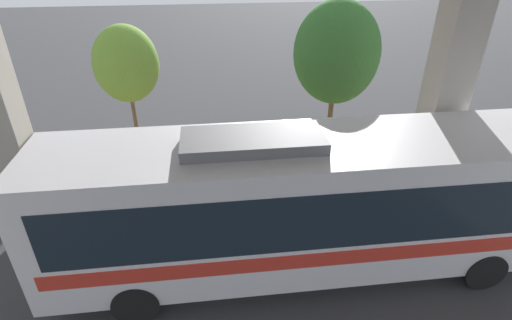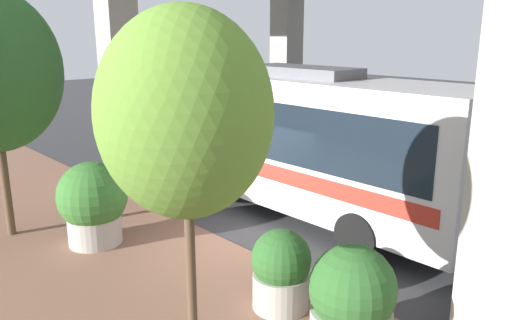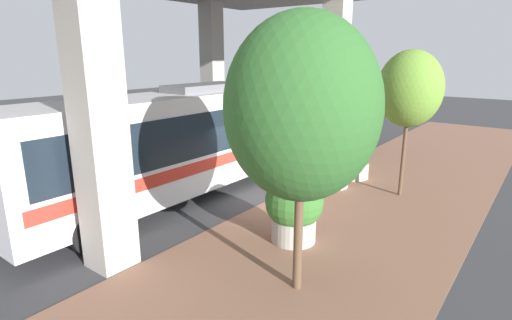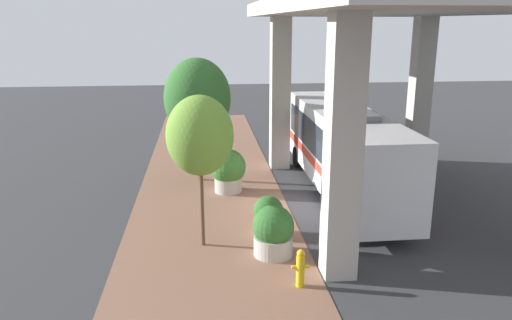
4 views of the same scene
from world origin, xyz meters
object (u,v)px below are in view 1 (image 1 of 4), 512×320
at_px(planter_back, 288,145).
at_px(street_tree_far, 126,64).
at_px(planter_middle, 148,177).
at_px(planter_front, 99,177).
at_px(bus, 304,201).
at_px(fire_hydrant, 27,196).
at_px(street_tree_near, 336,53).

distance_m(planter_back, street_tree_far, 5.92).
height_order(planter_middle, street_tree_far, street_tree_far).
relative_size(planter_front, street_tree_far, 0.33).
distance_m(bus, street_tree_far, 7.59).
xyz_separation_m(fire_hydrant, street_tree_far, (-2.61, 2.92, 3.07)).
distance_m(planter_back, street_tree_near, 3.53).
bearing_deg(planter_middle, planter_back, 103.40).
height_order(bus, street_tree_far, street_tree_far).
relative_size(planter_back, street_tree_far, 0.38).
bearing_deg(planter_front, planter_middle, 88.46).
relative_size(bus, street_tree_far, 2.40).
distance_m(bus, planter_middle, 5.60).
height_order(planter_middle, planter_back, planter_back).
relative_size(planter_middle, street_tree_far, 0.29).
bearing_deg(planter_back, planter_middle, -76.60).
distance_m(fire_hydrant, street_tree_near, 10.74).
distance_m(planter_front, planter_back, 6.20).
bearing_deg(bus, planter_middle, -131.86).
xyz_separation_m(planter_front, street_tree_far, (-2.16, 0.93, 2.85)).
relative_size(bus, planter_front, 7.24).
bearing_deg(bus, street_tree_far, -141.77).
bearing_deg(street_tree_near, street_tree_far, -89.10).
distance_m(planter_middle, planter_back, 4.77).
xyz_separation_m(bus, street_tree_near, (-5.94, 2.38, 1.72)).
bearing_deg(street_tree_near, fire_hydrant, -74.62).
distance_m(fire_hydrant, planter_back, 8.24).
xyz_separation_m(fire_hydrant, street_tree_near, (-2.72, 9.89, 3.18)).
height_order(bus, planter_back, bus).
height_order(planter_front, planter_back, planter_back).
xyz_separation_m(planter_front, planter_back, (-1.06, 6.10, 0.18)).
distance_m(fire_hydrant, planter_middle, 3.49).
bearing_deg(fire_hydrant, planter_middle, 96.84).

